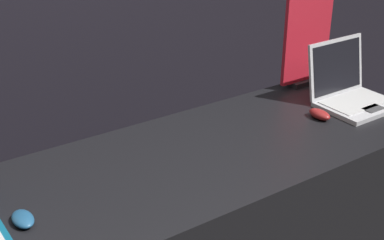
% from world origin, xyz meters
% --- Properties ---
extents(mouse_front, '(0.06, 0.10, 0.03)m').
position_xyz_m(mouse_front, '(-0.64, 0.31, 0.97)').
color(mouse_front, navy).
rests_on(mouse_front, display_counter).
extents(laptop_back, '(0.34, 0.31, 0.27)m').
position_xyz_m(laptop_back, '(0.89, 0.37, 1.02)').
color(laptop_back, '#B7B7BC').
rests_on(laptop_back, display_counter).
extents(mouse_back, '(0.06, 0.11, 0.04)m').
position_xyz_m(mouse_back, '(0.65, 0.33, 0.98)').
color(mouse_back, maroon).
rests_on(mouse_back, display_counter).
extents(promo_stand_back, '(0.29, 0.07, 0.49)m').
position_xyz_m(promo_stand_back, '(0.89, 0.66, 1.19)').
color(promo_stand_back, black).
rests_on(promo_stand_back, display_counter).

